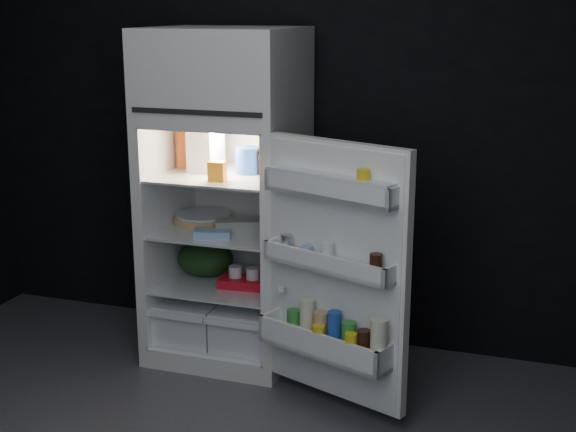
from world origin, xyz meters
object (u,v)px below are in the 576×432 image
(fridge_door, at_px, (334,277))
(milk_jug, at_px, (206,149))
(egg_carton, at_px, (245,226))
(yogurt_tray, at_px, (246,282))
(refrigerator, at_px, (228,185))

(fridge_door, distance_m, milk_jug, 1.09)
(milk_jug, height_order, egg_carton, milk_jug)
(egg_carton, height_order, yogurt_tray, egg_carton)
(egg_carton, xyz_separation_m, yogurt_tray, (0.01, -0.01, -0.31))
(fridge_door, xyz_separation_m, egg_carton, (-0.61, 0.42, 0.08))
(refrigerator, height_order, milk_jug, refrigerator)
(refrigerator, height_order, egg_carton, refrigerator)
(refrigerator, distance_m, yogurt_tray, 0.53)
(yogurt_tray, bearing_deg, egg_carton, 118.40)
(fridge_door, xyz_separation_m, milk_jug, (-0.85, 0.49, 0.46))
(milk_jug, bearing_deg, egg_carton, -6.78)
(refrigerator, height_order, yogurt_tray, refrigerator)
(fridge_door, relative_size, milk_jug, 5.08)
(egg_carton, bearing_deg, milk_jug, 142.96)
(refrigerator, bearing_deg, fridge_door, -34.76)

